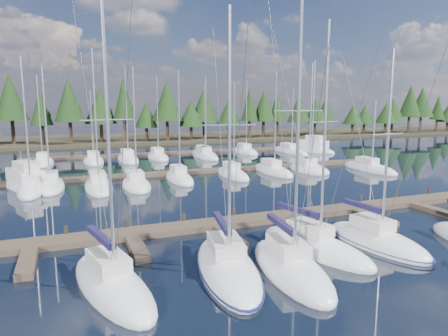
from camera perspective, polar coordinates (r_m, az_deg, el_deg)
name	(u,v)px	position (r m, az deg, el deg)	size (l,w,h in m)	color
ground	(229,188)	(42.16, 0.66, -2.87)	(260.00, 260.00, 0.00)	black
far_shore	(136,139)	(99.78, -12.44, 4.12)	(220.00, 30.00, 0.60)	#302A1B
main_dock	(291,218)	(31.11, 9.52, -7.01)	(44.00, 6.13, 0.90)	#483B2D
back_docks	(180,161)	(60.44, -6.34, 0.97)	(50.00, 21.80, 0.40)	#483B2D
front_sailboat_0	(112,284)	(20.59, -15.73, -15.64)	(4.48, 8.89, 14.75)	silver
front_sailboat_1	(227,267)	(21.77, 0.47, -13.94)	(4.68, 9.79, 14.17)	silver
front_sailboat_2	(290,267)	(21.95, 9.46, -13.80)	(3.81, 8.60, 15.40)	silver
front_sailboat_3	(314,246)	(25.16, 12.76, -10.85)	(4.59, 8.77, 14.16)	silver
front_sailboat_4	(376,240)	(27.33, 20.87, -9.65)	(3.77, 8.25, 12.77)	silver
back_sailboat_rows	(193,165)	(56.31, -4.49, 0.45)	(43.64, 32.23, 15.19)	silver
motor_yacht_left	(26,183)	(47.05, -26.46, -1.94)	(6.48, 9.83, 4.68)	silver
motor_yacht_right	(313,149)	(75.72, 12.65, 2.72)	(5.30, 10.35, 4.95)	silver
tree_line	(129,109)	(89.31, -13.44, 8.19)	(184.65, 12.08, 14.26)	black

